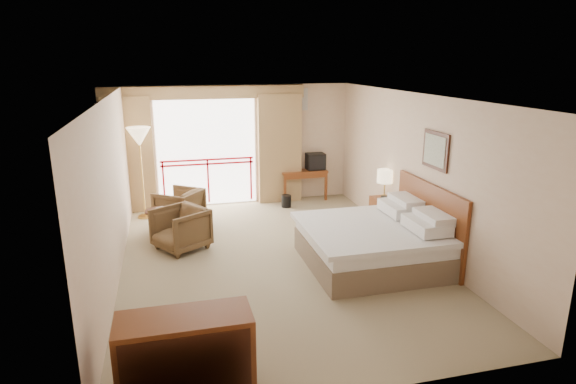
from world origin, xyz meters
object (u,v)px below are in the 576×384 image
object	(u,v)px
nightstand	(384,214)
tv	(315,161)
bed	(374,243)
side_table	(159,219)
table_lamp	(385,177)
armchair_near	(182,249)
wastebasket	(286,201)
desk	(303,176)
dresser	(186,356)
armchair_far	(180,224)
floor_lamp	(139,140)

from	to	relation	value
nightstand	tv	xyz separation A→B (m)	(-0.67, 2.41, 0.59)
bed	side_table	bearing A→B (deg)	148.03
table_lamp	side_table	world-z (taller)	table_lamp
tv	armchair_near	world-z (taller)	tv
side_table	wastebasket	bearing A→B (deg)	24.93
nightstand	side_table	world-z (taller)	nightstand
nightstand	desk	xyz separation A→B (m)	(-0.97, 2.46, 0.24)
desk	armchair_near	xyz separation A→B (m)	(-2.95, -2.54, -0.55)
desk	dresser	world-z (taller)	dresser
nightstand	wastebasket	xyz separation A→B (m)	(-1.52, 1.88, -0.18)
desk	side_table	bearing A→B (deg)	-148.01
armchair_near	wastebasket	bearing A→B (deg)	96.63
dresser	armchair_near	bearing A→B (deg)	90.59
nightstand	tv	world-z (taller)	tv
bed	nightstand	size ratio (longest dim) A/B	3.39
armchair_near	side_table	size ratio (longest dim) A/B	1.52
nightstand	armchair_near	world-z (taller)	nightstand
wastebasket	armchair_far	size ratio (longest dim) A/B	0.34
tv	armchair_near	size ratio (longest dim) A/B	0.52
tv	armchair_far	world-z (taller)	tv
desk	floor_lamp	xyz separation A→B (m)	(-3.63, -0.55, 1.09)
bed	armchair_far	xyz separation A→B (m)	(-3.00, 2.80, -0.38)
tv	side_table	size ratio (longest dim) A/B	0.79
side_table	desk	bearing A→B (deg)	29.43
armchair_near	dresser	xyz separation A→B (m)	(-0.09, -3.94, 0.44)
wastebasket	floor_lamp	bearing A→B (deg)	179.42
nightstand	dresser	size ratio (longest dim) A/B	0.48
desk	dresser	distance (m)	7.15
wastebasket	armchair_far	bearing A→B (deg)	-165.64
wastebasket	armchair_near	xyz separation A→B (m)	(-2.40, -1.95, -0.14)
nightstand	dresser	bearing A→B (deg)	-135.05
armchair_near	bed	bearing A→B (deg)	31.86
armchair_near	dresser	distance (m)	3.96
bed	dresser	bearing A→B (deg)	-141.35
table_lamp	armchair_near	distance (m)	4.06
side_table	table_lamp	bearing A→B (deg)	-7.16
tv	floor_lamp	world-z (taller)	floor_lamp
bed	table_lamp	size ratio (longest dim) A/B	3.92
bed	floor_lamp	bearing A→B (deg)	137.12
bed	armchair_near	xyz separation A→B (m)	(-3.02, 1.45, -0.38)
bed	tv	distance (m)	3.98
table_lamp	side_table	bearing A→B (deg)	172.84
wastebasket	armchair_near	size ratio (longest dim) A/B	0.33
tv	dresser	world-z (taller)	tv
nightstand	armchair_far	xyz separation A→B (m)	(-3.90, 1.27, -0.31)
table_lamp	nightstand	bearing A→B (deg)	-90.00
tv	floor_lamp	size ratio (longest dim) A/B	0.22
bed	armchair_near	size ratio (longest dim) A/B	2.58
nightstand	desk	size ratio (longest dim) A/B	0.58
desk	floor_lamp	bearing A→B (deg)	-168.78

